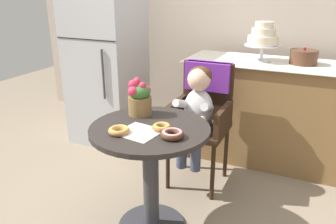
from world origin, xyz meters
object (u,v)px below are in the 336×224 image
donut_side (172,134)px  refrigerator (106,57)px  tiered_cake_stand (263,38)px  donut_mid (162,127)px  wicker_chair (204,104)px  flower_vase (140,98)px  cafe_table (150,158)px  seated_child (197,106)px  round_layer_cake (304,57)px  donut_front (119,130)px

donut_side → refrigerator: refrigerator is taller
tiered_cake_stand → donut_mid: bearing=-103.4°
wicker_chair → flower_vase: bearing=-105.8°
wicker_chair → donut_mid: bearing=-83.6°
donut_mid → cafe_table: bearing=169.4°
seated_child → flower_vase: (-0.24, -0.43, 0.15)m
cafe_table → wicker_chair: bearing=83.4°
seated_child → donut_side: seated_child is taller
tiered_cake_stand → round_layer_cake: size_ratio=1.50×
wicker_chair → cafe_table: bearing=-90.2°
seated_child → tiered_cake_stand: size_ratio=2.21×
seated_child → round_layer_cake: (0.65, 0.74, 0.28)m
cafe_table → donut_side: donut_side is taller
tiered_cake_stand → refrigerator: refrigerator is taller
donut_mid → round_layer_cake: 1.50m
round_layer_cake → seated_child: bearing=-131.3°
flower_vase → seated_child: bearing=60.9°
cafe_table → donut_front: (-0.11, -0.16, 0.23)m
donut_front → flower_vase: flower_vase is taller
tiered_cake_stand → seated_child: bearing=-113.7°
donut_front → flower_vase: 0.33m
flower_vase → donut_side: bearing=-35.7°
wicker_chair → donut_front: bearing=-96.0°
donut_mid → refrigerator: 1.60m
cafe_table → round_layer_cake: bearing=61.0°
seated_child → donut_front: 0.77m
donut_side → round_layer_cake: (0.55, 1.41, 0.22)m
donut_side → wicker_chair: bearing=96.7°
seated_child → round_layer_cake: size_ratio=3.30×
refrigerator → donut_side: bearing=-43.9°
donut_mid → round_layer_cake: round_layer_cake is taller
wicker_chair → round_layer_cake: (0.65, 0.58, 0.32)m
cafe_table → refrigerator: bearing=133.7°
flower_vase → donut_front: bearing=-82.8°
seated_child → donut_mid: bearing=-90.0°
donut_mid → round_layer_cake: size_ratio=0.51×
wicker_chair → round_layer_cake: bearing=48.3°
round_layer_cake → flower_vase: bearing=-127.3°
cafe_table → flower_vase: (-0.15, 0.16, 0.32)m
donut_mid → donut_side: bearing=-35.1°
donut_mid → donut_side: (0.10, -0.07, 0.00)m
wicker_chair → flower_vase: (-0.24, -0.58, 0.19)m
wicker_chair → donut_mid: (-0.00, -0.76, 0.10)m
donut_mid → tiered_cake_stand: (0.31, 1.32, 0.36)m
flower_vase → refrigerator: (-0.90, 0.94, 0.02)m
cafe_table → donut_front: donut_front is taller
wicker_chair → donut_front: 0.92m
wicker_chair → donut_front: wicker_chair is taller
donut_mid → flower_vase: 0.31m
donut_side → tiered_cake_stand: bearing=81.1°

